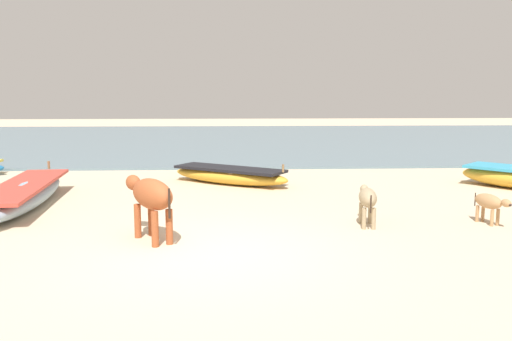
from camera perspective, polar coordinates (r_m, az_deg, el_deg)
The scene contains 7 objects.
ground at distance 8.27m, azimuth -5.11°, elevation -8.76°, with size 80.00×80.00×0.00m, color beige.
sea_water at distance 26.70m, azimuth -3.42°, elevation 3.30°, with size 60.00×20.00×0.08m, color slate.
fishing_boat_3 at distance 14.20m, azimuth -2.84°, elevation -0.47°, with size 3.41×2.64×0.63m.
fishing_boat_6 at distance 12.44m, azimuth -23.55°, elevation -2.31°, with size 1.43×4.86×0.69m.
cow_adult_rust at distance 8.91m, azimuth -11.19°, elevation -2.69°, with size 1.13×1.46×1.04m.
calf_near_dun at distance 9.94m, azimuth 11.83°, elevation -2.96°, with size 0.40×1.08×0.70m.
calf_far_tan at distance 10.78m, azimuth 23.71°, elevation -3.17°, with size 0.44×0.85×0.56m.
Camera 1 is at (0.36, -7.89, 2.45)m, focal length 37.39 mm.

